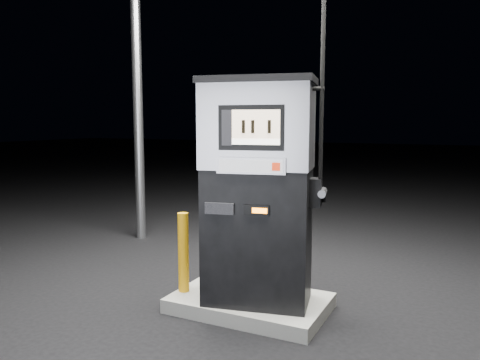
% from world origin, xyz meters
% --- Properties ---
extents(ground, '(80.00, 80.00, 0.00)m').
position_xyz_m(ground, '(0.00, 0.00, 0.00)').
color(ground, black).
rests_on(ground, ground).
extents(pump_island, '(1.60, 1.00, 0.15)m').
position_xyz_m(pump_island, '(0.00, 0.00, 0.07)').
color(pump_island, gray).
rests_on(pump_island, ground).
extents(fuel_dispenser, '(1.31, 0.89, 4.70)m').
position_xyz_m(fuel_dispenser, '(0.13, -0.08, 1.31)').
color(fuel_dispenser, black).
rests_on(fuel_dispenser, pump_island).
extents(bollard_left, '(0.13, 0.13, 0.87)m').
position_xyz_m(bollard_left, '(-0.71, -0.18, 0.58)').
color(bollard_left, '#F3A40D').
rests_on(bollard_left, pump_island).
extents(bollard_right, '(0.15, 0.15, 0.93)m').
position_xyz_m(bollard_right, '(0.59, -0.11, 0.61)').
color(bollard_right, '#F3A40D').
rests_on(bollard_right, pump_island).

